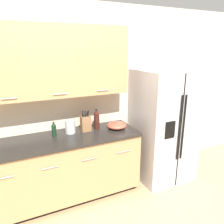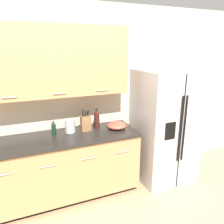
{
  "view_description": "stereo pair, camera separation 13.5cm",
  "coord_description": "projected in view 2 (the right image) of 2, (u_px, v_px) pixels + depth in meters",
  "views": [
    {
      "loc": [
        -0.69,
        -1.93,
        2.01
      ],
      "look_at": [
        0.54,
        0.68,
        1.16
      ],
      "focal_mm": 35.0,
      "sensor_mm": 36.0,
      "label": 1
    },
    {
      "loc": [
        -0.57,
        -1.98,
        2.01
      ],
      "look_at": [
        0.54,
        0.68,
        1.16
      ],
      "focal_mm": 35.0,
      "sensor_mm": 36.0,
      "label": 2
    }
  ],
  "objects": [
    {
      "name": "knife_block",
      "position": [
        86.0,
        123.0,
        3.0
      ],
      "size": [
        0.13,
        0.11,
        0.29
      ],
      "color": "olive",
      "rests_on": "counter_unit"
    },
    {
      "name": "counter_unit",
      "position": [
        64.0,
        167.0,
        2.95
      ],
      "size": [
        2.0,
        0.64,
        0.91
      ],
      "color": "black",
      "rests_on": "ground_plane"
    },
    {
      "name": "wall_back",
      "position": [
        64.0,
        90.0,
        2.97
      ],
      "size": [
        10.0,
        0.39,
        2.6
      ],
      "color": "beige",
      "rests_on": "ground_plane"
    },
    {
      "name": "refrigerator",
      "position": [
        165.0,
        126.0,
        3.35
      ],
      "size": [
        0.85,
        0.78,
        1.71
      ],
      "color": "#B2B2B5",
      "rests_on": "ground_plane"
    },
    {
      "name": "oil_bottle",
      "position": [
        54.0,
        129.0,
        2.83
      ],
      "size": [
        0.06,
        0.06,
        0.2
      ],
      "color": "black",
      "rests_on": "counter_unit"
    },
    {
      "name": "mixing_bowl",
      "position": [
        117.0,
        125.0,
        3.09
      ],
      "size": [
        0.28,
        0.28,
        0.09
      ],
      "color": "#B24C38",
      "rests_on": "counter_unit"
    },
    {
      "name": "steel_canister",
      "position": [
        70.0,
        126.0,
        2.94
      ],
      "size": [
        0.14,
        0.14,
        0.19
      ],
      "color": "#B7B7BA",
      "rests_on": "counter_unit"
    },
    {
      "name": "wine_bottle",
      "position": [
        97.0,
        120.0,
        3.06
      ],
      "size": [
        0.08,
        0.08,
        0.29
      ],
      "color": "#3D1914",
      "rests_on": "counter_unit"
    }
  ]
}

